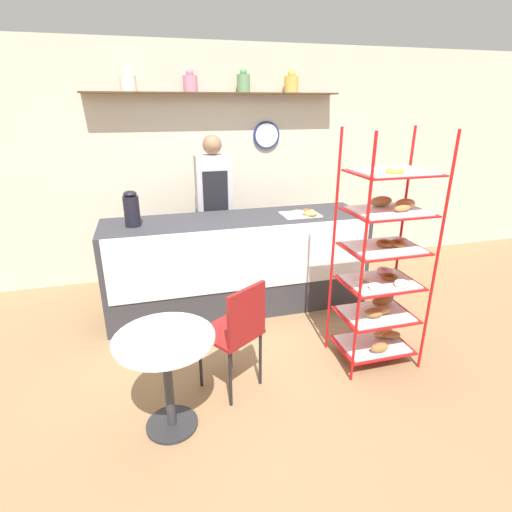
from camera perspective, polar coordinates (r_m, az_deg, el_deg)
name	(u,v)px	position (r m, az deg, el deg)	size (l,w,h in m)	color
ground_plane	(268,363)	(3.50, 1.70, -15.04)	(14.00, 14.00, 0.00)	olive
back_wall	(217,164)	(4.97, -5.60, 12.96)	(10.00, 0.30, 2.70)	beige
display_counter	(238,263)	(4.17, -2.55, -1.07)	(2.66, 0.71, 0.98)	#333338
pastry_rack	(383,267)	(3.32, 17.68, -1.52)	(0.64, 0.49, 1.90)	#B71414
person_worker	(214,206)	(4.59, -5.96, 7.09)	(0.39, 0.23, 1.74)	#282833
cafe_table	(166,361)	(2.69, -12.71, -14.43)	(0.64, 0.64, 0.70)	#262628
cafe_chair	(238,327)	(2.92, -2.63, -10.15)	(0.53, 0.53, 0.89)	black
coffee_carafe	(132,209)	(3.88, -17.35, 6.42)	(0.14, 0.14, 0.33)	black
donut_tray_counter	(303,213)	(4.14, 6.77, 6.06)	(0.38, 0.29, 0.05)	silver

